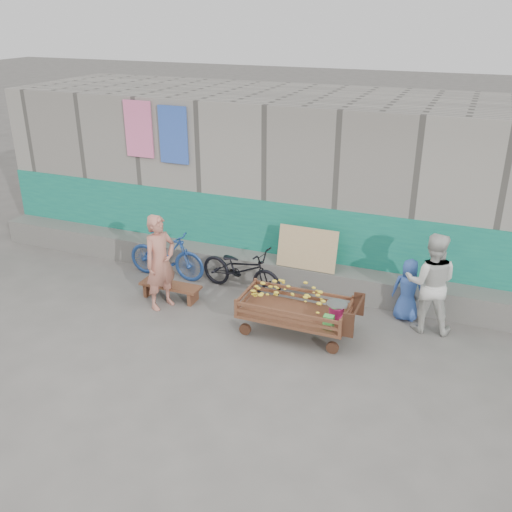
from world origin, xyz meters
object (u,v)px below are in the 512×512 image
at_px(bench, 171,288).
at_px(bicycle_dark, 241,269).
at_px(bicycle_blue, 166,254).
at_px(woman, 431,283).
at_px(vendor_man, 160,262).
at_px(child, 408,290).
at_px(banana_cart, 293,303).

height_order(bench, bicycle_dark, bicycle_dark).
xyz_separation_m(bicycle_dark, bicycle_blue, (-1.44, 0.00, 0.03)).
bearing_deg(bicycle_blue, woman, -91.72).
height_order(bench, vendor_man, vendor_man).
bearing_deg(vendor_man, bicycle_dark, -23.01).
xyz_separation_m(bench, child, (3.70, 0.78, 0.31)).
height_order(child, bicycle_dark, child).
bearing_deg(child, bicycle_blue, 0.72).
distance_m(bench, vendor_man, 0.65).
bearing_deg(vendor_man, bench, 25.25).
bearing_deg(woman, vendor_man, 6.83).
height_order(vendor_man, bicycle_dark, vendor_man).
bearing_deg(woman, bench, 2.96).
bearing_deg(bicycle_blue, child, -89.14).
xyz_separation_m(banana_cart, woman, (1.80, 0.88, 0.27)).
bearing_deg(bicycle_blue, bench, -146.33).
distance_m(banana_cart, child, 1.83).
bearing_deg(bench, child, 11.90).
relative_size(banana_cart, bench, 1.68).
distance_m(vendor_man, woman, 4.10).
relative_size(vendor_man, child, 1.57).
bearing_deg(bicycle_dark, woman, -81.63).
relative_size(banana_cart, child, 1.75).
distance_m(vendor_man, bicycle_dark, 1.41).
xyz_separation_m(woman, bicycle_dark, (-3.05, 0.10, -0.36)).
bearing_deg(bicycle_blue, bicycle_dark, -90.45).
bearing_deg(woman, child, -36.45).
height_order(woman, bicycle_blue, woman).
bearing_deg(bicycle_dark, child, -77.76).
height_order(bench, woman, woman).
bearing_deg(vendor_man, child, -52.13).
height_order(banana_cart, bench, banana_cart).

